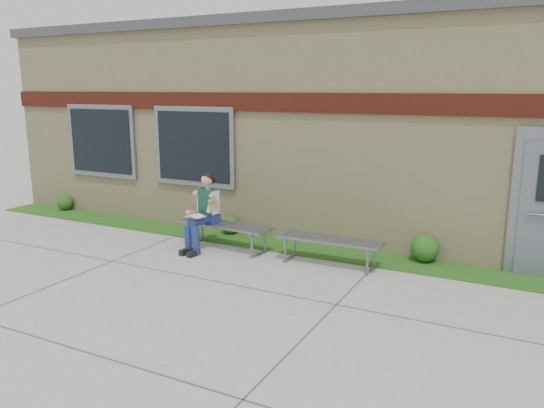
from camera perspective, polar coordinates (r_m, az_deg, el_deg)
The scene contains 9 objects.
ground at distance 7.28m, azimuth -2.01°, elevation -10.76°, with size 80.00×80.00×0.00m, color #9E9E99.
grass_strip at distance 9.49m, azimuth 5.67°, elevation -5.15°, with size 16.00×0.80×0.02m, color #1B5115.
school_building at distance 12.29m, azimuth 11.76°, elevation 8.61°, with size 16.20×6.22×4.20m.
bench_left at distance 9.61m, azimuth -5.04°, elevation -2.75°, with size 1.83×0.66×0.46m.
bench_right at distance 8.75m, azimuth 6.17°, elevation -4.34°, with size 1.77×0.52×0.46m.
girl at distance 9.52m, azimuth -7.38°, elevation -0.68°, with size 0.50×0.86×1.39m.
shrub_west at distance 13.49m, azimuth -21.36°, elevation 0.16°, with size 0.36×0.36×0.36m, color #1B5115.
shrub_mid at distance 10.57m, azimuth -4.56°, elevation -2.25°, with size 0.35×0.35×0.35m, color #1B5115.
shrub_east at distance 9.21m, azimuth 16.13°, elevation -4.58°, with size 0.46×0.46×0.46m, color #1B5115.
Camera 1 is at (3.27, -5.84, 2.86)m, focal length 35.00 mm.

